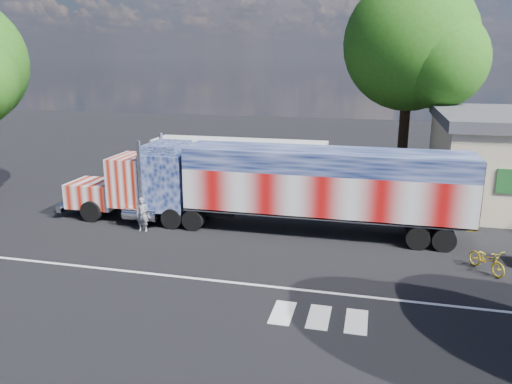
% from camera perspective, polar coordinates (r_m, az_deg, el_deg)
% --- Properties ---
extents(ground, '(100.00, 100.00, 0.00)m').
position_cam_1_polar(ground, '(21.76, -1.88, -6.85)').
color(ground, black).
extents(lane_markings, '(30.00, 2.67, 0.01)m').
position_cam_1_polar(lane_markings, '(18.04, 0.20, -11.69)').
color(lane_markings, silver).
rests_on(lane_markings, ground).
extents(semi_truck, '(20.35, 3.21, 4.34)m').
position_cam_1_polar(semi_truck, '(23.95, 1.88, 0.84)').
color(semi_truck, black).
rests_on(semi_truck, ground).
extents(coach_bus, '(10.87, 2.53, 3.16)m').
position_cam_1_polar(coach_bus, '(31.34, -1.95, 3.16)').
color(coach_bus, silver).
rests_on(coach_bus, ground).
extents(woman, '(0.65, 0.47, 1.66)m').
position_cam_1_polar(woman, '(24.63, -12.86, -2.53)').
color(woman, slate).
rests_on(woman, ground).
extents(bicycle, '(1.55, 1.90, 0.97)m').
position_cam_1_polar(bicycle, '(21.68, 24.87, -7.04)').
color(bicycle, gold).
rests_on(bicycle, ground).
extents(tree_ne_a, '(9.36, 8.91, 13.47)m').
position_cam_1_polar(tree_ne_a, '(36.27, 17.48, 15.77)').
color(tree_ne_a, black).
rests_on(tree_ne_a, ground).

